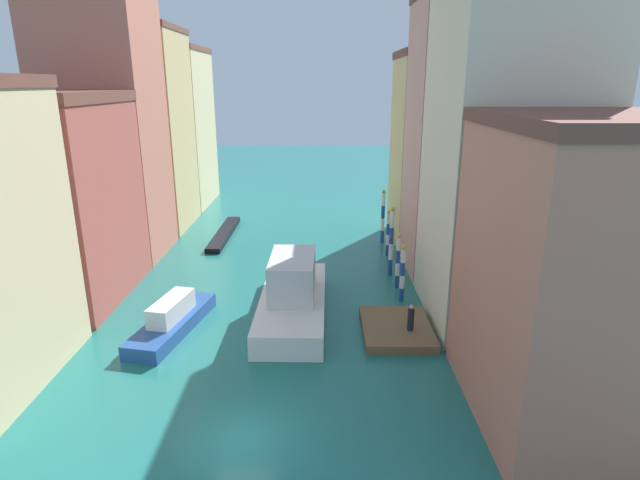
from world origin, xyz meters
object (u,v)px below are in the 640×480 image
object	(u,v)px
vaporetto_white	(294,295)
gondola_black	(226,233)
mooring_pole_1	(399,261)
mooring_pole_2	(393,241)
motorboat_0	(174,319)
mooring_pole_4	(385,216)
person_on_dock	(412,319)
mooring_pole_3	(389,233)
waterfront_dock	(398,329)
mooring_pole_0	(404,272)

from	to	relation	value
vaporetto_white	gondola_black	size ratio (longest dim) A/B	1.05
mooring_pole_1	gondola_black	world-z (taller)	mooring_pole_1
mooring_pole_2	motorboat_0	size ratio (longest dim) A/B	0.66
mooring_pole_1	mooring_pole_4	distance (m)	10.50
person_on_dock	mooring_pole_3	xyz separation A→B (m)	(0.53, 14.42, 0.74)
vaporetto_white	mooring_pole_2	bearing A→B (deg)	44.85
mooring_pole_3	gondola_black	bearing A→B (deg)	158.95
mooring_pole_4	vaporetto_white	size ratio (longest dim) A/B	0.43
mooring_pole_2	gondola_black	size ratio (longest dim) A/B	0.49
waterfront_dock	mooring_pole_2	size ratio (longest dim) A/B	0.98
waterfront_dock	motorboat_0	xyz separation A→B (m)	(-12.88, 0.32, 0.44)
mooring_pole_0	mooring_pole_2	bearing A→B (deg)	91.57
person_on_dock	mooring_pole_4	distance (m)	17.93
mooring_pole_0	gondola_black	size ratio (longest dim) A/B	0.36
person_on_dock	vaporetto_white	distance (m)	7.36
waterfront_dock	mooring_pole_2	bearing A→B (deg)	84.79
mooring_pole_0	vaporetto_white	xyz separation A→B (m)	(-7.01, -2.15, -0.65)
waterfront_dock	mooring_pole_0	bearing A→B (deg)	77.93
mooring_pole_4	mooring_pole_3	bearing A→B (deg)	-89.68
mooring_pole_4	motorboat_0	distance (m)	22.07
mooring_pole_1	motorboat_0	world-z (taller)	mooring_pole_1
mooring_pole_0	mooring_pole_3	xyz separation A→B (m)	(0.23, 9.24, -0.02)
gondola_black	mooring_pole_0	bearing A→B (deg)	-46.03
person_on_dock	mooring_pole_0	size ratio (longest dim) A/B	0.40
person_on_dock	waterfront_dock	bearing A→B (deg)	136.46
mooring_pole_0	mooring_pole_4	size ratio (longest dim) A/B	0.80
waterfront_dock	mooring_pole_3	bearing A→B (deg)	85.03
mooring_pole_3	person_on_dock	bearing A→B (deg)	-92.12
mooring_pole_1	mooring_pole_3	bearing A→B (deg)	88.26
mooring_pole_0	mooring_pole_4	distance (m)	12.72
mooring_pole_1	vaporetto_white	bearing A→B (deg)	-148.13
mooring_pole_0	motorboat_0	world-z (taller)	mooring_pole_0
motorboat_0	mooring_pole_2	bearing A→B (deg)	33.03
person_on_dock	vaporetto_white	xyz separation A→B (m)	(-6.71, 3.03, 0.11)
mooring_pole_0	waterfront_dock	bearing A→B (deg)	-102.07
mooring_pole_2	mooring_pole_4	bearing A→B (deg)	87.59
mooring_pole_0	mooring_pole_3	size ratio (longest dim) A/B	1.00
mooring_pole_3	mooring_pole_0	bearing A→B (deg)	-91.41
waterfront_dock	vaporetto_white	xyz separation A→B (m)	(-6.04, 2.39, 1.08)
mooring_pole_1	mooring_pole_4	world-z (taller)	mooring_pole_4
mooring_pole_4	motorboat_0	world-z (taller)	mooring_pole_4
person_on_dock	mooring_pole_1	bearing A→B (deg)	87.52
person_on_dock	mooring_pole_0	distance (m)	5.24
person_on_dock	mooring_pole_4	world-z (taller)	mooring_pole_4
person_on_dock	mooring_pole_4	size ratio (longest dim) A/B	0.31
waterfront_dock	motorboat_0	bearing A→B (deg)	178.58
waterfront_dock	mooring_pole_2	xyz separation A→B (m)	(0.84, 9.24, 2.40)
person_on_dock	gondola_black	distance (m)	24.46
mooring_pole_3	vaporetto_white	xyz separation A→B (m)	(-7.24, -11.39, -0.63)
mooring_pole_3	mooring_pole_2	bearing A→B (deg)	-94.49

